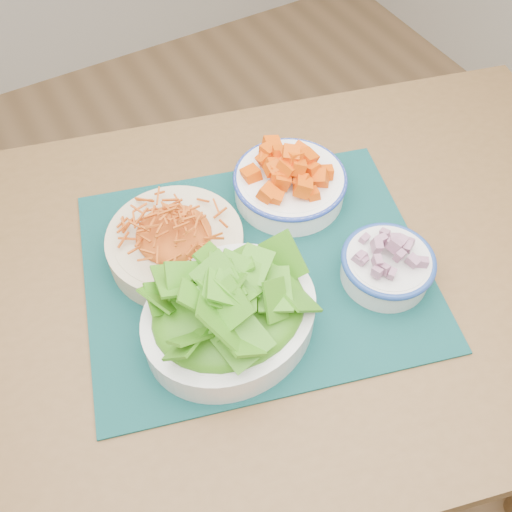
{
  "coord_description": "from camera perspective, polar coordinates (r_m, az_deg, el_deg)",
  "views": [
    {
      "loc": [
        -0.01,
        -0.13,
        1.45
      ],
      "look_at": [
        0.23,
        0.29,
        0.78
      ],
      "focal_mm": 40.0,
      "sensor_mm": 36.0,
      "label": 1
    }
  ],
  "objects": [
    {
      "name": "table",
      "position": [
        0.95,
        3.59,
        -4.81
      ],
      "size": [
        1.27,
        1.01,
        0.75
      ],
      "rotation": [
        0.0,
        0.0,
        -0.26
      ],
      "color": "brown",
      "rests_on": "ground"
    },
    {
      "name": "placemat",
      "position": [
        0.85,
        0.0,
        -1.27
      ],
      "size": [
        0.6,
        0.53,
        0.0
      ],
      "primitive_type": "cube",
      "rotation": [
        0.0,
        0.0,
        -0.28
      ],
      "color": "#072A2A",
      "rests_on": "table"
    },
    {
      "name": "carrot_bowl",
      "position": [
        0.85,
        -8.12,
        1.63
      ],
      "size": [
        0.26,
        0.26,
        0.08
      ],
      "rotation": [
        0.0,
        0.0,
        -0.39
      ],
      "color": "beige",
      "rests_on": "placemat"
    },
    {
      "name": "squash_bowl",
      "position": [
        0.91,
        3.43,
        7.91
      ],
      "size": [
        0.22,
        0.22,
        0.09
      ],
      "rotation": [
        0.0,
        0.0,
        0.31
      ],
      "color": "white",
      "rests_on": "placemat"
    },
    {
      "name": "lettuce_bowl",
      "position": [
        0.75,
        -2.69,
        -5.31
      ],
      "size": [
        0.27,
        0.23,
        0.11
      ],
      "rotation": [
        0.0,
        0.0,
        0.12
      ],
      "color": "white",
      "rests_on": "placemat"
    },
    {
      "name": "onion_bowl",
      "position": [
        0.84,
        13.04,
        -0.67
      ],
      "size": [
        0.14,
        0.14,
        0.07
      ],
      "rotation": [
        0.0,
        0.0,
        -0.03
      ],
      "color": "silver",
      "rests_on": "placemat"
    }
  ]
}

